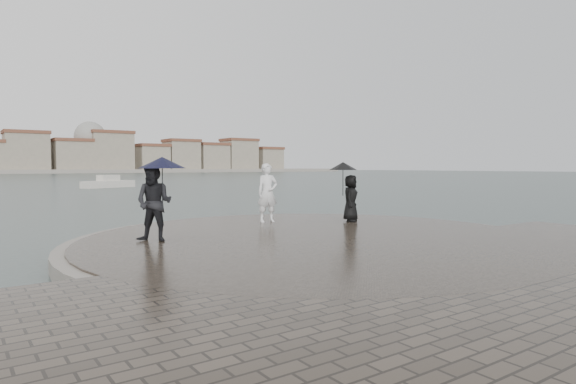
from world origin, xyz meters
TOP-DOWN VIEW (x-y plane):
  - ground at (0.00, 0.00)m, footprint 400.00×400.00m
  - kerb_ring at (0.00, 3.50)m, footprint 12.50×12.50m
  - quay_tip at (0.00, 3.50)m, footprint 11.90×11.90m
  - statue at (0.64, 6.87)m, footprint 0.76×0.56m
  - visitor_left at (-3.70, 5.07)m, footprint 1.40×1.25m
  - visitor_right at (2.92, 5.52)m, footprint 1.17×0.99m

SIDE VIEW (x-z plane):
  - ground at x=0.00m, z-range 0.00..0.00m
  - kerb_ring at x=0.00m, z-range 0.00..0.32m
  - quay_tip at x=0.00m, z-range 0.00..0.36m
  - statue at x=0.64m, z-range 0.36..2.26m
  - visitor_right at x=2.92m, z-range 0.46..2.41m
  - visitor_left at x=-3.70m, z-range 0.50..2.54m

